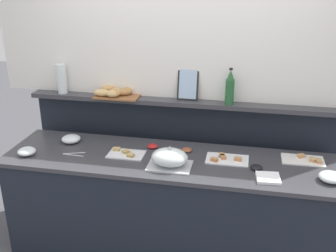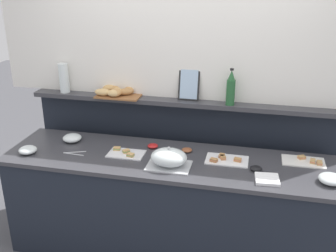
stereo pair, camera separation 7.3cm
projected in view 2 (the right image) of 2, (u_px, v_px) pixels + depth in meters
ground_plane at (182, 211)px, 4.13m from camera, size 12.00×12.00×0.00m
buffet_counter at (169, 205)px, 3.42m from camera, size 2.73×0.72×0.90m
back_ledge_unit at (182, 157)px, 3.83m from camera, size 2.79×0.22×1.25m
upper_wall_panel at (184, 20)px, 3.38m from camera, size 3.39×0.08×1.35m
sandwich_platter_front at (226, 160)px, 3.21m from camera, size 0.34×0.21×0.04m
sandwich_platter_side at (305, 161)px, 3.18m from camera, size 0.33×0.20×0.04m
sandwich_platter_rear at (126, 153)px, 3.32m from camera, size 0.30×0.19×0.04m
serving_cloche at (169, 158)px, 3.09m from camera, size 0.34×0.24×0.17m
glass_bowl_large at (72, 138)px, 3.56m from camera, size 0.17×0.17×0.07m
glass_bowl_medium at (28, 150)px, 3.33m from camera, size 0.15×0.15×0.06m
glass_bowl_small at (331, 179)px, 2.87m from camera, size 0.17×0.17×0.07m
condiment_bowl_teal at (256, 168)px, 3.06m from camera, size 0.09×0.09×0.03m
condiment_bowl_cream at (153, 146)px, 3.44m from camera, size 0.09×0.09×0.03m
condiment_bowl_red at (187, 150)px, 3.37m from camera, size 0.09×0.09×0.03m
serving_tongs at (74, 153)px, 3.33m from camera, size 0.19×0.08×0.01m
napkin_stack at (267, 179)px, 2.91m from camera, size 0.18×0.18×0.02m
wine_bottle_green at (231, 89)px, 3.38m from camera, size 0.08×0.08×0.32m
bread_basket at (116, 92)px, 3.64m from camera, size 0.41×0.29×0.08m
framed_picture at (189, 84)px, 3.51m from camera, size 0.18×0.07×0.28m
water_carafe at (64, 78)px, 3.72m from camera, size 0.09×0.09×0.27m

